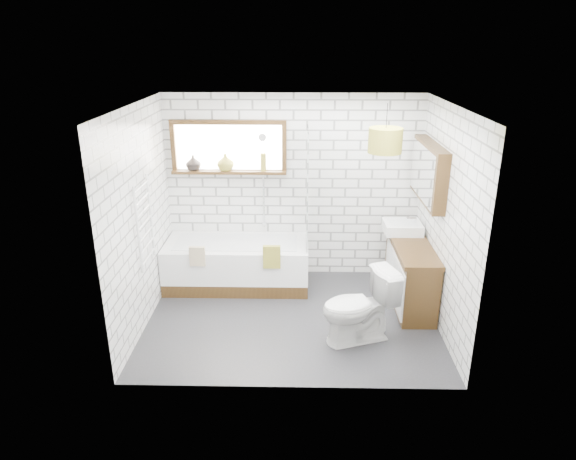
{
  "coord_description": "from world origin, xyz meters",
  "views": [
    {
      "loc": [
        0.07,
        -5.39,
        3.17
      ],
      "look_at": [
        -0.05,
        0.25,
        1.03
      ],
      "focal_mm": 32.0,
      "sensor_mm": 36.0,
      "label": 1
    }
  ],
  "objects_px": {
    "vanity": "(410,273)",
    "pendant": "(385,140)",
    "bathtub": "(237,264)",
    "toilet": "(359,307)",
    "basin": "(402,227)"
  },
  "relations": [
    {
      "from": "vanity",
      "to": "pendant",
      "type": "bearing_deg",
      "value": -155.18
    },
    {
      "from": "basin",
      "to": "pendant",
      "type": "relative_size",
      "value": 1.27
    },
    {
      "from": "pendant",
      "to": "toilet",
      "type": "bearing_deg",
      "value": -112.39
    },
    {
      "from": "bathtub",
      "to": "pendant",
      "type": "xyz_separation_m",
      "value": [
        1.76,
        -0.65,
        1.79
      ]
    },
    {
      "from": "bathtub",
      "to": "toilet",
      "type": "relative_size",
      "value": 2.3
    },
    {
      "from": "pendant",
      "to": "vanity",
      "type": "bearing_deg",
      "value": 24.82
    },
    {
      "from": "vanity",
      "to": "pendant",
      "type": "height_order",
      "value": "pendant"
    },
    {
      "from": "basin",
      "to": "pendant",
      "type": "xyz_separation_m",
      "value": [
        -0.4,
        -0.62,
        1.25
      ]
    },
    {
      "from": "pendant",
      "to": "bathtub",
      "type": "bearing_deg",
      "value": 159.78
    },
    {
      "from": "vanity",
      "to": "basin",
      "type": "height_order",
      "value": "basin"
    },
    {
      "from": "bathtub",
      "to": "toilet",
      "type": "bearing_deg",
      "value": -42.14
    },
    {
      "from": "bathtub",
      "to": "toilet",
      "type": "xyz_separation_m",
      "value": [
        1.48,
        -1.34,
        0.11
      ]
    },
    {
      "from": "bathtub",
      "to": "pendant",
      "type": "relative_size",
      "value": 5.06
    },
    {
      "from": "pendant",
      "to": "basin",
      "type": "bearing_deg",
      "value": 57.07
    },
    {
      "from": "basin",
      "to": "pendant",
      "type": "distance_m",
      "value": 1.45
    }
  ]
}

